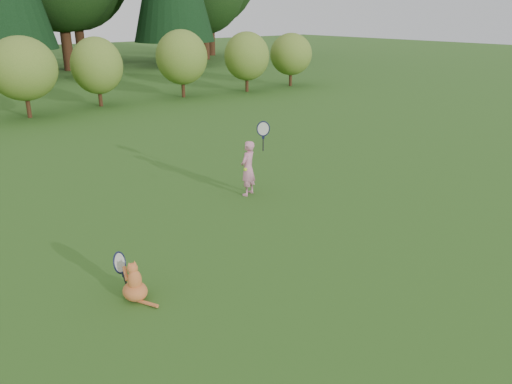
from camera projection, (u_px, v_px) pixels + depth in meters
ground at (280, 254)px, 7.28m from camera, size 100.00×100.00×0.00m
shrub_row at (12, 74)px, 16.20m from camera, size 28.00×3.00×2.80m
child at (248, 167)px, 9.46m from camera, size 0.60×0.40×1.59m
cat at (133, 280)px, 6.09m from camera, size 0.35×0.70×0.68m
tennis_ball at (245, 170)px, 8.64m from camera, size 0.06×0.06×0.06m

